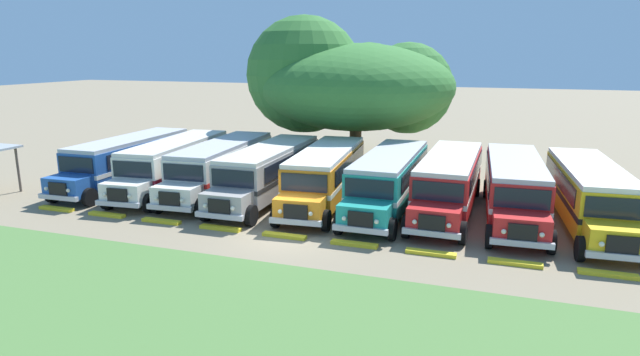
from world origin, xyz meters
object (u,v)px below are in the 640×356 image
Objects in this scene: parked_bus_slot_7 at (514,185)px; parked_bus_slot_0 at (128,158)px; parked_bus_slot_5 at (389,178)px; parked_bus_slot_8 at (590,192)px; parked_bus_slot_2 at (222,165)px; broad_shade_tree at (352,84)px; parked_bus_slot_4 at (326,173)px; parked_bus_slot_3 at (269,170)px; parked_bus_slot_1 at (175,162)px; parked_bus_slot_6 at (449,180)px.

parked_bus_slot_0 is at bearing -91.27° from parked_bus_slot_7.
parked_bus_slot_5 is 0.99× the size of parked_bus_slot_8.
broad_shade_tree reaches higher than parked_bus_slot_2.
parked_bus_slot_5 is at bearing -64.19° from broad_shade_tree.
parked_bus_slot_4 is 9.61m from parked_bus_slot_7.
parked_bus_slot_3 is 1.00× the size of parked_bus_slot_5.
parked_bus_slot_3 is (6.14, -0.11, 0.00)m from parked_bus_slot_1.
parked_bus_slot_4 is (6.36, -0.04, 0.00)m from parked_bus_slot_2.
parked_bus_slot_5 is 0.76× the size of broad_shade_tree.
parked_bus_slot_1 is 15.84m from parked_bus_slot_6.
broad_shade_tree is (-7.90, 9.66, 4.16)m from parked_bus_slot_6.
parked_bus_slot_4 is 10.99m from broad_shade_tree.
broad_shade_tree reaches higher than parked_bus_slot_7.
parked_bus_slot_6 is at bearing -93.55° from parked_bus_slot_7.
broad_shade_tree reaches higher than parked_bus_slot_5.
parked_bus_slot_7 and parked_bus_slot_8 have the same top height.
parked_bus_slot_4 is 3.48m from parked_bus_slot_5.
parked_bus_slot_3 is 16.10m from parked_bus_slot_8.
parked_bus_slot_6 is at bearing 88.11° from parked_bus_slot_2.
parked_bus_slot_2 is at bearing -93.86° from parked_bus_slot_8.
parked_bus_slot_2 and parked_bus_slot_4 have the same top height.
parked_bus_slot_1 is 1.01× the size of parked_bus_slot_5.
parked_bus_slot_2 and parked_bus_slot_7 have the same top height.
parked_bus_slot_6 is at bearing 87.12° from parked_bus_slot_1.
parked_bus_slot_5 is (3.48, -0.08, 0.00)m from parked_bus_slot_4.
parked_bus_slot_4 is 12.88m from parked_bus_slot_8.
parked_bus_slot_3 is 9.72m from parked_bus_slot_6.
parked_bus_slot_2 is 0.77× the size of broad_shade_tree.
parked_bus_slot_7 is at bearing 90.10° from parked_bus_slot_0.
parked_bus_slot_0 is 0.99× the size of parked_bus_slot_4.
parked_bus_slot_3 is at bearing -89.67° from parked_bus_slot_7.
parked_bus_slot_6 is (19.16, 0.60, 0.00)m from parked_bus_slot_0.
parked_bus_slot_1 is 1.00× the size of parked_bus_slot_2.
parked_bus_slot_3 and parked_bus_slot_7 have the same top height.
parked_bus_slot_1 is 18.96m from parked_bus_slot_7.
parked_bus_slot_3 is 1.00× the size of parked_bus_slot_7.
parked_bus_slot_1 and parked_bus_slot_3 have the same top height.
parked_bus_slot_5 and parked_bus_slot_6 have the same top height.
broad_shade_tree is (-14.30, 10.01, 4.16)m from parked_bus_slot_8.
parked_bus_slot_1 is at bearing -93.23° from parked_bus_slot_8.
broad_shade_tree is at bearing 131.01° from parked_bus_slot_0.
parked_bus_slot_8 is at bearing 90.97° from parked_bus_slot_5.
parked_bus_slot_7 is (18.95, 0.57, 0.00)m from parked_bus_slot_1.
parked_bus_slot_5 is 12.02m from broad_shade_tree.
parked_bus_slot_4 is at bearing 86.14° from parked_bus_slot_1.
parked_bus_slot_2 is 19.24m from parked_bus_slot_8.
parked_bus_slot_3 is (9.47, -0.12, 0.00)m from parked_bus_slot_0.
broad_shade_tree is (-1.42, 10.07, 4.16)m from parked_bus_slot_4.
parked_bus_slot_0 is at bearing -89.45° from parked_bus_slot_5.
parked_bus_slot_2 is (2.99, 0.25, 0.00)m from parked_bus_slot_1.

